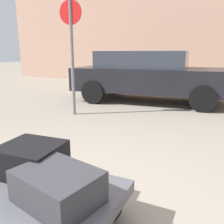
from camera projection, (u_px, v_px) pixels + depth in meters
luggage_cart at (46, 198)px, 1.83m from camera, size 1.14×0.86×0.34m
suitcase_charcoal_front_right at (58, 186)px, 1.65m from camera, size 0.64×0.54×0.24m
suitcase_black_rear_left at (32, 159)px, 2.05m from camera, size 0.54×0.50×0.26m
parked_car at (149, 75)px, 6.74m from camera, size 4.45×2.24×1.42m
no_parking_sign at (72, 46)px, 5.07m from camera, size 0.50×0.09×2.44m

